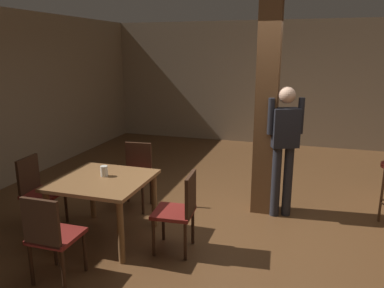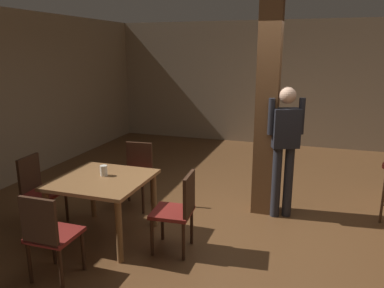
{
  "view_description": "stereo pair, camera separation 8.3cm",
  "coord_description": "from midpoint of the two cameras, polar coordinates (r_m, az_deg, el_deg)",
  "views": [
    {
      "loc": [
        0.62,
        -4.31,
        2.17
      ],
      "look_at": [
        -0.74,
        0.09,
        1.0
      ],
      "focal_mm": 35.0,
      "sensor_mm": 36.0,
      "label": 1
    },
    {
      "loc": [
        0.7,
        -4.28,
        2.17
      ],
      "look_at": [
        -0.74,
        0.09,
        1.0
      ],
      "focal_mm": 35.0,
      "sensor_mm": 36.0,
      "label": 2
    }
  ],
  "objects": [
    {
      "name": "ground_plane",
      "position": [
        4.86,
        8.72,
        -12.45
      ],
      "size": [
        10.8,
        10.8,
        0.0
      ],
      "primitive_type": "plane",
      "color": "brown"
    },
    {
      "name": "wall_back",
      "position": [
        8.85,
        14.1,
        8.86
      ],
      "size": [
        8.0,
        0.1,
        2.8
      ],
      "primitive_type": "cube",
      "color": "gray",
      "rests_on": "ground_plane"
    },
    {
      "name": "pillar",
      "position": [
        4.97,
        11.85,
        5.06
      ],
      "size": [
        0.28,
        0.28,
        2.8
      ],
      "primitive_type": "cube",
      "color": "brown",
      "rests_on": "ground_plane"
    },
    {
      "name": "dining_table",
      "position": [
        4.46,
        -12.91,
        -6.42
      ],
      "size": [
        1.02,
        1.02,
        0.73
      ],
      "color": "brown",
      "rests_on": "ground_plane"
    },
    {
      "name": "chair_south",
      "position": [
        3.81,
        -20.35,
        -12.6
      ],
      "size": [
        0.42,
        0.42,
        0.89
      ],
      "color": "maroon",
      "rests_on": "ground_plane"
    },
    {
      "name": "chair_east",
      "position": [
        4.09,
        -1.44,
        -9.73
      ],
      "size": [
        0.45,
        0.45,
        0.89
      ],
      "color": "maroon",
      "rests_on": "ground_plane"
    },
    {
      "name": "chair_west",
      "position": [
        5.01,
        -21.88,
        -6.18
      ],
      "size": [
        0.45,
        0.45,
        0.89
      ],
      "color": "maroon",
      "rests_on": "ground_plane"
    },
    {
      "name": "chair_north",
      "position": [
        5.29,
        -7.96,
        -4.2
      ],
      "size": [
        0.46,
        0.46,
        0.89
      ],
      "color": "maroon",
      "rests_on": "ground_plane"
    },
    {
      "name": "napkin_cup",
      "position": [
        4.48,
        -12.78,
        -3.97
      ],
      "size": [
        0.08,
        0.08,
        0.12
      ],
      "primitive_type": "cylinder",
      "color": "silver",
      "rests_on": "dining_table"
    },
    {
      "name": "standing_person",
      "position": [
        4.93,
        14.41,
        0.12
      ],
      "size": [
        0.46,
        0.32,
        1.72
      ],
      "color": "black",
      "rests_on": "ground_plane"
    }
  ]
}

